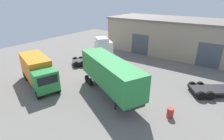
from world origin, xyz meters
name	(u,v)px	position (x,y,z in m)	size (l,w,h in m)	color
ground_plane	(125,97)	(0.00, 0.00, 0.00)	(60.00, 60.00, 0.00)	slate
warehouse_building	(180,37)	(0.00, 18.72, 3.08)	(25.59, 9.96, 6.15)	tan
tractor_unit_white	(101,51)	(-8.48, 6.60, 1.87)	(5.74, 6.25, 3.97)	silver
container_trailer_green	(110,73)	(-1.58, -0.59, 2.51)	(9.61, 6.51, 3.92)	#28843D
box_truck_green	(38,70)	(-9.86, -3.43, 1.85)	(7.73, 4.64, 3.26)	#28843D
oil_drum	(170,113)	(4.89, -0.67, 0.44)	(0.58, 0.58, 0.88)	#B22D23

